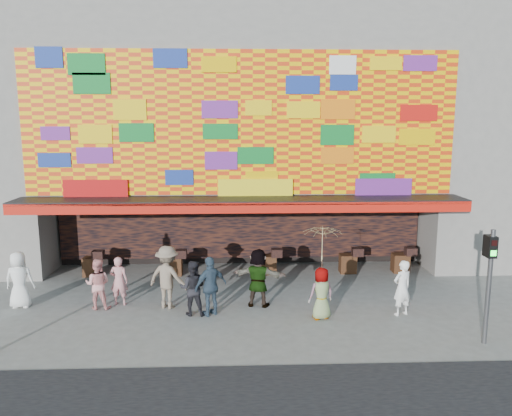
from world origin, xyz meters
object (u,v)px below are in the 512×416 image
(ped_b, at_px, (119,281))
(ped_f, at_px, (258,278))
(ped_g, at_px, (321,293))
(ped_h, at_px, (402,288))
(ped_i, at_px, (98,284))
(parasol, at_px, (323,244))
(ped_c, at_px, (193,288))
(signal_right, at_px, (490,274))
(ped_e, at_px, (211,286))
(ped_a, at_px, (19,280))
(ped_d, at_px, (168,277))

(ped_b, distance_m, ped_f, 4.31)
(ped_g, height_order, ped_h, ped_h)
(ped_f, distance_m, ped_h, 4.27)
(ped_i, bearing_deg, parasol, 173.99)
(ped_c, height_order, ped_h, ped_h)
(signal_right, relative_size, ped_h, 1.81)
(ped_e, distance_m, parasol, 3.48)
(ped_a, xyz_separation_m, ped_g, (9.06, -1.25, -0.11))
(signal_right, distance_m, ped_f, 6.45)
(ped_d, distance_m, ped_f, 2.76)
(ped_f, bearing_deg, signal_right, 167.84)
(ped_b, distance_m, parasol, 6.39)
(ped_a, relative_size, parasol, 0.88)
(ped_b, relative_size, ped_g, 1.01)
(ped_b, bearing_deg, ped_d, 172.36)
(ped_a, bearing_deg, ped_i, 172.94)
(parasol, bearing_deg, signal_right, -24.20)
(signal_right, distance_m, ped_c, 8.05)
(signal_right, xyz_separation_m, ped_e, (-7.13, 2.16, -0.97))
(ped_c, relative_size, ped_i, 1.06)
(ped_f, relative_size, ped_g, 1.20)
(signal_right, height_order, ped_d, signal_right)
(ped_i, bearing_deg, ped_a, -2.07)
(ped_d, relative_size, parasol, 0.97)
(ped_b, distance_m, ped_g, 6.22)
(ped_c, distance_m, ped_f, 2.05)
(signal_right, bearing_deg, ped_e, 163.13)
(ped_a, relative_size, ped_h, 1.05)
(ped_b, bearing_deg, ped_f, 179.76)
(ped_a, bearing_deg, ped_h, 172.62)
(ped_a, xyz_separation_m, ped_c, (5.33, -0.81, -0.05))
(ped_b, xyz_separation_m, ped_g, (6.07, -1.35, -0.01))
(ped_b, height_order, ped_c, ped_c)
(signal_right, bearing_deg, parasol, 155.80)
(ped_b, distance_m, ped_d, 1.59)
(ped_b, relative_size, ped_h, 0.93)
(signal_right, xyz_separation_m, ped_f, (-5.71, 2.84, -0.95))
(ped_h, distance_m, parasol, 2.79)
(ped_b, xyz_separation_m, ped_i, (-0.57, -0.30, 0.01))
(ped_a, distance_m, ped_g, 9.14)
(ped_d, relative_size, ped_i, 1.25)
(ped_g, distance_m, parasol, 1.46)
(ped_d, bearing_deg, ped_g, -169.74)
(ped_a, bearing_deg, ped_e, 169.55)
(ped_c, bearing_deg, ped_f, -158.28)
(ped_a, relative_size, ped_c, 1.06)
(ped_d, height_order, ped_i, ped_d)
(ped_g, distance_m, ped_h, 2.42)
(ped_a, xyz_separation_m, ped_f, (7.29, -0.19, 0.04))
(ped_b, bearing_deg, ped_h, 175.70)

